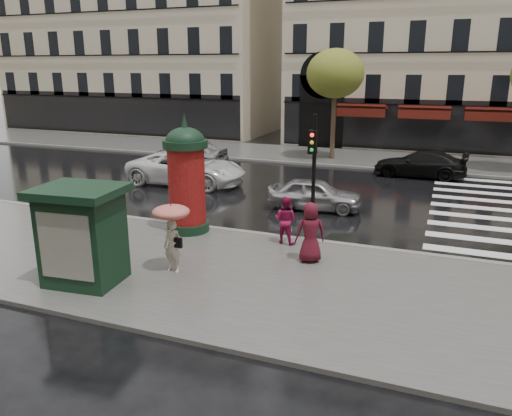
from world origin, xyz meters
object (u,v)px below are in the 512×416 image
at_px(morris_column, 186,176).
at_px(car_far_silver, 191,153).
at_px(traffic_light, 313,167).
at_px(newsstand, 83,234).
at_px(man_burgundy, 310,232).
at_px(woman_umbrella, 172,227).
at_px(car_black, 420,164).
at_px(car_silver, 315,194).
at_px(car_white, 187,168).
at_px(woman_red, 285,220).

relative_size(morris_column, car_far_silver, 0.93).
height_order(traffic_light, newsstand, traffic_light).
bearing_deg(morris_column, man_burgundy, -14.84).
distance_m(man_burgundy, car_far_silver, 16.24).
bearing_deg(woman_umbrella, car_black, 70.92).
distance_m(man_burgundy, morris_column, 4.96).
height_order(newsstand, car_far_silver, newsstand).
xyz_separation_m(woman_umbrella, car_silver, (1.96, 7.87, -0.77)).
distance_m(car_silver, car_far_silver, 11.28).
xyz_separation_m(man_burgundy, morris_column, (-4.68, 1.24, 1.04)).
xyz_separation_m(morris_column, car_black, (6.86, 12.60, -1.37)).
xyz_separation_m(man_burgundy, car_white, (-8.38, 7.90, -0.20)).
distance_m(woman_umbrella, newsstand, 2.30).
relative_size(newsstand, car_far_silver, 0.59).
bearing_deg(car_white, car_black, -62.14).
distance_m(man_burgundy, car_white, 11.52).
bearing_deg(newsstand, woman_red, 50.16).
distance_m(traffic_light, newsstand, 7.05).
bearing_deg(morris_column, car_black, 61.43).
relative_size(woman_red, car_silver, 0.41).
xyz_separation_m(man_burgundy, car_black, (2.18, 13.84, -0.33)).
bearing_deg(car_far_silver, woman_umbrella, 25.69).
relative_size(woman_umbrella, car_far_silver, 0.45).
distance_m(woman_red, morris_column, 3.71).
distance_m(car_white, car_far_silver, 4.94).
height_order(woman_umbrella, woman_red, woman_umbrella).
bearing_deg(car_black, car_silver, -21.47).
height_order(woman_red, car_far_silver, woman_red).
distance_m(woman_umbrella, man_burgundy, 3.95).
relative_size(traffic_light, car_silver, 1.09).
bearing_deg(newsstand, car_black, 67.18).
height_order(car_silver, car_black, car_black).
relative_size(woman_red, traffic_light, 0.38).
height_order(morris_column, car_silver, morris_column).
distance_m(newsstand, car_white, 11.89).
bearing_deg(woman_red, car_black, -95.71).
bearing_deg(car_silver, car_white, 67.96).
distance_m(woman_red, traffic_light, 1.91).
xyz_separation_m(woman_umbrella, car_black, (5.51, 15.93, -0.74)).
relative_size(man_burgundy, morris_column, 0.44).
height_order(traffic_light, car_silver, traffic_light).
xyz_separation_m(woman_umbrella, newsstand, (-1.80, -1.44, 0.03)).
xyz_separation_m(car_silver, car_far_silver, (-9.19, 6.54, 0.10)).
bearing_deg(car_black, car_far_silver, -80.93).
xyz_separation_m(car_black, car_far_silver, (-12.74, -1.51, 0.07)).
xyz_separation_m(traffic_light, newsstand, (-4.74, -5.08, -1.16)).
relative_size(morris_column, traffic_light, 0.98).
height_order(woman_umbrella, car_black, woman_umbrella).
height_order(woman_umbrella, car_far_silver, woman_umbrella).
bearing_deg(woman_red, man_burgundy, 142.03).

